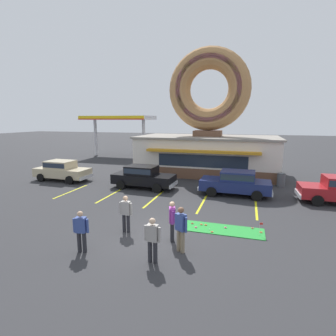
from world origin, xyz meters
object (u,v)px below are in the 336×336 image
object	(u,v)px
car_champagne	(62,170)
pedestrian_leather_jacket_man	(181,227)
pedestrian_clipboard_woman	(81,230)
pedestrian_beanie_man	(172,219)
golf_ball	(209,229)
putting_flag_pin	(261,226)
pedestrian_hooded_kid	(152,238)
trash_bin	(281,180)
car_navy	(236,182)
car_black	(143,176)
pedestrian_blue_sweater_man	(126,212)

from	to	relation	value
car_champagne	pedestrian_leather_jacket_man	distance (m)	14.66
pedestrian_clipboard_woman	pedestrian_beanie_man	xyz separation A→B (m)	(2.94, 1.83, 0.04)
car_champagne	golf_ball	bearing A→B (deg)	-26.19
pedestrian_leather_jacket_man	golf_ball	bearing A→B (deg)	70.76
putting_flag_pin	pedestrian_hooded_kid	xyz separation A→B (m)	(-3.62, -3.30, 0.44)
car_champagne	pedestrian_clipboard_woman	distance (m)	12.76
pedestrian_clipboard_woman	trash_bin	distance (m)	14.97
car_navy	pedestrian_leather_jacket_man	size ratio (longest dim) A/B	2.66
putting_flag_pin	pedestrian_clipboard_woman	world-z (taller)	pedestrian_clipboard_woman
car_champagne	car_black	xyz separation A→B (m)	(7.13, -0.27, 0.00)
putting_flag_pin	pedestrian_beanie_man	world-z (taller)	pedestrian_beanie_man
putting_flag_pin	pedestrian_hooded_kid	distance (m)	4.92
pedestrian_leather_jacket_man	pedestrian_blue_sweater_man	bearing A→B (deg)	159.62
golf_ball	pedestrian_beanie_man	distance (m)	2.12
pedestrian_hooded_kid	pedestrian_clipboard_woman	world-z (taller)	pedestrian_hooded_kid
golf_ball	pedestrian_hooded_kid	xyz separation A→B (m)	(-1.50, -3.18, 0.83)
car_navy	car_black	bearing A→B (deg)	-179.77
pedestrian_hooded_kid	pedestrian_clipboard_woman	bearing A→B (deg)	-178.18
pedestrian_beanie_man	car_black	bearing A→B (deg)	120.09
pedestrian_blue_sweater_man	putting_flag_pin	bearing A→B (deg)	13.22
golf_ball	car_champagne	xyz separation A→B (m)	(-12.74, 6.27, 0.82)
putting_flag_pin	pedestrian_hooded_kid	world-z (taller)	pedestrian_hooded_kid
pedestrian_clipboard_woman	pedestrian_leather_jacket_man	bearing A→B (deg)	17.17
car_navy	pedestrian_hooded_kid	xyz separation A→B (m)	(-2.32, -9.20, 0.01)
car_navy	pedestrian_blue_sweater_man	bearing A→B (deg)	-120.71
pedestrian_leather_jacket_man	pedestrian_beanie_man	distance (m)	0.93
pedestrian_leather_jacket_man	car_black	bearing A→B (deg)	120.65
pedestrian_clipboard_woman	golf_ball	bearing A→B (deg)	37.53
golf_ball	pedestrian_clipboard_woman	world-z (taller)	pedestrian_clipboard_woman
car_navy	pedestrian_hooded_kid	size ratio (longest dim) A/B	2.88
car_navy	pedestrian_clipboard_woman	distance (m)	10.58
putting_flag_pin	pedestrian_blue_sweater_man	distance (m)	5.75
car_black	pedestrian_beanie_man	world-z (taller)	pedestrian_beanie_man
pedestrian_leather_jacket_man	pedestrian_clipboard_woman	bearing A→B (deg)	-162.83
car_black	pedestrian_clipboard_woman	bearing A→B (deg)	-81.63
trash_bin	golf_ball	bearing A→B (deg)	-112.69
putting_flag_pin	car_champagne	size ratio (longest dim) A/B	0.12
pedestrian_clipboard_woman	car_champagne	bearing A→B (deg)	131.70
putting_flag_pin	pedestrian_beanie_man	bearing A→B (deg)	-155.55
car_black	trash_bin	distance (m)	10.06
golf_ball	car_black	world-z (taller)	car_black
pedestrian_beanie_man	pedestrian_leather_jacket_man	bearing A→B (deg)	-54.19
golf_ball	car_navy	distance (m)	6.13
car_navy	car_champagne	size ratio (longest dim) A/B	1.00
golf_ball	pedestrian_blue_sweater_man	xyz separation A→B (m)	(-3.46, -1.18, 0.85)
golf_ball	putting_flag_pin	distance (m)	2.16
pedestrian_leather_jacket_man	pedestrian_clipboard_woman	size ratio (longest dim) A/B	1.09
trash_bin	putting_flag_pin	bearing A→B (deg)	-100.92
golf_ball	pedestrian_hooded_kid	size ratio (longest dim) A/B	0.03
golf_ball	pedestrian_blue_sweater_man	world-z (taller)	pedestrian_blue_sweater_man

